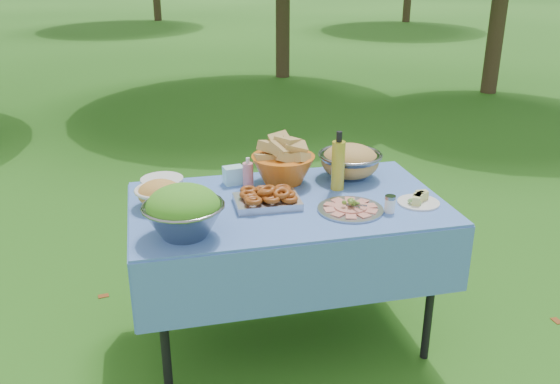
# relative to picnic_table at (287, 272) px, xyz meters

# --- Properties ---
(ground) EXTENTS (80.00, 80.00, 0.00)m
(ground) POSITION_rel_picnic_table_xyz_m (0.00, 0.00, -0.38)
(ground) COLOR #123B0A
(ground) RESTS_ON ground
(picnic_table) EXTENTS (1.46, 0.86, 0.76)m
(picnic_table) POSITION_rel_picnic_table_xyz_m (0.00, 0.00, 0.00)
(picnic_table) COLOR #84C2FF
(picnic_table) RESTS_ON ground
(salad_bowl) EXTENTS (0.39, 0.39, 0.22)m
(salad_bowl) POSITION_rel_picnic_table_xyz_m (-0.50, -0.25, 0.49)
(salad_bowl) COLOR gray
(salad_bowl) RESTS_ON picnic_table
(pasta_bowl_white) EXTENTS (0.29, 0.29, 0.12)m
(pasta_bowl_white) POSITION_rel_picnic_table_xyz_m (-0.59, 0.09, 0.44)
(pasta_bowl_white) COLOR silver
(pasta_bowl_white) RESTS_ON picnic_table
(plate_stack) EXTENTS (0.22, 0.22, 0.05)m
(plate_stack) POSITION_rel_picnic_table_xyz_m (-0.57, 0.31, 0.41)
(plate_stack) COLOR silver
(plate_stack) RESTS_ON picnic_table
(wipes_box) EXTENTS (0.11, 0.09, 0.09)m
(wipes_box) POSITION_rel_picnic_table_xyz_m (-0.21, 0.29, 0.43)
(wipes_box) COLOR #A2E9F6
(wipes_box) RESTS_ON picnic_table
(sanitizer_bottle) EXTENTS (0.07, 0.07, 0.15)m
(sanitizer_bottle) POSITION_rel_picnic_table_xyz_m (-0.14, 0.24, 0.46)
(sanitizer_bottle) COLOR #D8808B
(sanitizer_bottle) RESTS_ON picnic_table
(bread_bowl) EXTENTS (0.39, 0.39, 0.22)m
(bread_bowl) POSITION_rel_picnic_table_xyz_m (0.04, 0.26, 0.49)
(bread_bowl) COLOR #D06417
(bread_bowl) RESTS_ON picnic_table
(pasta_bowl_steel) EXTENTS (0.43, 0.43, 0.17)m
(pasta_bowl_steel) POSITION_rel_picnic_table_xyz_m (0.40, 0.26, 0.47)
(pasta_bowl_steel) COLOR gray
(pasta_bowl_steel) RESTS_ON picnic_table
(fried_tray) EXTENTS (0.30, 0.22, 0.07)m
(fried_tray) POSITION_rel_picnic_table_xyz_m (-0.10, -0.02, 0.42)
(fried_tray) COLOR #B8B7BD
(fried_tray) RESTS_ON picnic_table
(charcuterie_platter) EXTENTS (0.33, 0.33, 0.07)m
(charcuterie_platter) POSITION_rel_picnic_table_xyz_m (0.26, -0.17, 0.41)
(charcuterie_platter) COLOR #A1A2A8
(charcuterie_platter) RESTS_ON picnic_table
(oil_bottle) EXTENTS (0.08, 0.08, 0.30)m
(oil_bottle) POSITION_rel_picnic_table_xyz_m (0.28, 0.10, 0.53)
(oil_bottle) COLOR gold
(oil_bottle) RESTS_ON picnic_table
(cheese_plate) EXTENTS (0.25, 0.25, 0.05)m
(cheese_plate) POSITION_rel_picnic_table_xyz_m (0.59, -0.16, 0.41)
(cheese_plate) COLOR silver
(cheese_plate) RESTS_ON picnic_table
(shaker) EXTENTS (0.06, 0.06, 0.08)m
(shaker) POSITION_rel_picnic_table_xyz_m (0.42, -0.22, 0.42)
(shaker) COLOR white
(shaker) RESTS_ON picnic_table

